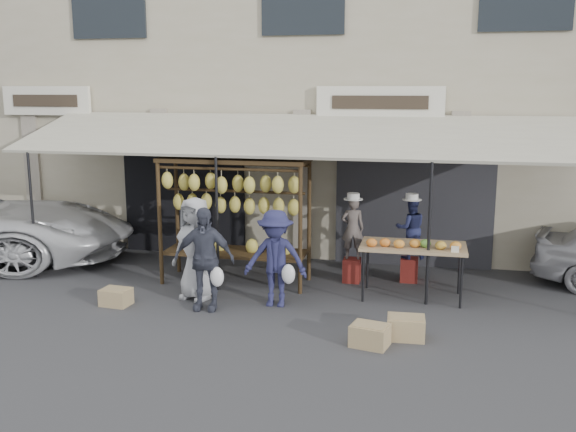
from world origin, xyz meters
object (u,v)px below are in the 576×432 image
object	(u,v)px
vendor_right	(411,228)
crate_near_b	(406,328)
banana_rack	(234,196)
crate_far	(116,297)
customer_left	(196,249)
crate_near_a	(370,335)
customer_right	(275,258)
produce_table	(413,247)
customer_mid	(204,259)
vendor_left	(353,228)

from	to	relation	value
vendor_right	crate_near_b	distance (m)	2.85
banana_rack	crate_far	size ratio (longest dim) A/B	5.79
customer_left	crate_near_a	world-z (taller)	customer_left
customer_left	customer_right	distance (m)	1.36
produce_table	crate_near_b	distance (m)	1.90
produce_table	vendor_right	xyz separation A→B (m)	(-0.07, 0.97, 0.10)
crate_near_b	crate_far	xyz separation A→B (m)	(-4.59, 0.40, -0.02)
customer_right	crate_far	world-z (taller)	customer_right
banana_rack	crate_near_a	world-z (taller)	banana_rack
customer_mid	crate_near_b	bearing A→B (deg)	-13.75
customer_mid	vendor_left	bearing A→B (deg)	39.05
vendor_left	customer_left	world-z (taller)	customer_left
banana_rack	customer_right	xyz separation A→B (m)	(0.99, -1.02, -0.79)
customer_mid	crate_near_b	size ratio (longest dim) A/B	3.18
vendor_left	customer_mid	size ratio (longest dim) A/B	0.68
customer_mid	crate_near_a	size ratio (longest dim) A/B	3.31
produce_table	customer_right	size ratio (longest dim) A/B	1.09
customer_left	crate_far	distance (m)	1.47
crate_near_b	crate_near_a	bearing A→B (deg)	-140.95
produce_table	customer_left	distance (m)	3.55
customer_mid	crate_near_a	distance (m)	2.91
produce_table	customer_right	xyz separation A→B (m)	(-2.11, -0.82, -0.10)
customer_right	crate_far	xyz separation A→B (m)	(-2.50, -0.53, -0.64)
crate_near_a	crate_near_b	distance (m)	0.60
customer_left	crate_far	xyz separation A→B (m)	(-1.14, -0.60, -0.71)
customer_left	crate_near_a	distance (m)	3.36
crate_far	customer_right	bearing A→B (deg)	12.06
produce_table	vendor_right	bearing A→B (deg)	94.27
banana_rack	customer_left	bearing A→B (deg)	-111.24
crate_near_b	crate_far	distance (m)	4.60
banana_rack	vendor_right	xyz separation A→B (m)	(3.02, 0.77, -0.59)
vendor_left	customer_left	distance (m)	2.81
produce_table	crate_far	size ratio (longest dim) A/B	3.78
vendor_left	crate_near_a	xyz separation A→B (m)	(0.59, -2.86, -0.83)
vendor_right	customer_mid	size ratio (longest dim) A/B	0.67
customer_right	crate_near_b	world-z (taller)	customer_right
banana_rack	vendor_left	distance (m)	2.17
customer_left	vendor_left	bearing A→B (deg)	50.61
customer_left	customer_mid	size ratio (longest dim) A/B	1.04
produce_table	crate_near_b	bearing A→B (deg)	-90.72
customer_right	crate_near_b	xyz separation A→B (m)	(2.09, -0.94, -0.62)
vendor_left	crate_near_b	world-z (taller)	vendor_left
produce_table	customer_mid	world-z (taller)	customer_mid
produce_table	crate_far	distance (m)	4.86
customer_left	crate_near_b	xyz separation A→B (m)	(3.44, -1.01, -0.69)
vendor_left	vendor_right	distance (m)	1.03
vendor_left	customer_right	bearing A→B (deg)	46.46
vendor_left	vendor_right	xyz separation A→B (m)	(1.00, 0.25, -0.00)
vendor_left	customer_right	world-z (taller)	customer_right
crate_near_b	customer_right	bearing A→B (deg)	155.79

